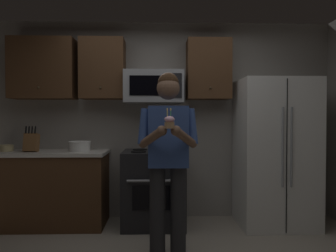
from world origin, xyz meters
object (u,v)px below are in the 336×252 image
object	(u,v)px
bowl_large_white	(80,146)
cupcake	(169,122)
microwave	(154,87)
knife_block	(31,142)
person	(168,153)
refrigerator	(275,153)
bowl_small_colored	(6,148)
oven_range	(154,188)

from	to	relation	value
bowl_large_white	cupcake	xyz separation A→B (m)	(1.05, -1.23, 0.31)
microwave	knife_block	bearing A→B (deg)	-174.27
person	cupcake	xyz separation A→B (m)	(0.00, -0.33, 0.30)
refrigerator	bowl_small_colored	xyz separation A→B (m)	(-3.31, 0.07, 0.06)
refrigerator	bowl_small_colored	size ratio (longest dim) A/B	10.69
oven_range	knife_block	distance (m)	1.59
knife_block	microwave	bearing A→B (deg)	5.73
microwave	bowl_large_white	bearing A→B (deg)	-172.10
microwave	bowl_small_colored	distance (m)	1.96
microwave	refrigerator	distance (m)	1.72
bowl_large_white	microwave	bearing A→B (deg)	7.90
refrigerator	person	bearing A→B (deg)	-147.40
oven_range	bowl_large_white	size ratio (longest dim) A/B	3.48
refrigerator	cupcake	xyz separation A→B (m)	(-1.35, -1.19, 0.39)
microwave	knife_block	xyz separation A→B (m)	(-1.48, -0.15, -0.69)
refrigerator	cupcake	bearing A→B (deg)	-138.57
oven_range	refrigerator	world-z (taller)	refrigerator
oven_range	cupcake	world-z (taller)	cupcake
bowl_small_colored	cupcake	xyz separation A→B (m)	(1.96, -1.27, 0.33)
oven_range	person	distance (m)	1.06
bowl_large_white	person	bearing A→B (deg)	-40.46
cupcake	refrigerator	bearing A→B (deg)	41.43
refrigerator	bowl_small_colored	bearing A→B (deg)	178.74
microwave	knife_block	size ratio (longest dim) A/B	2.31
bowl_small_colored	cupcake	bearing A→B (deg)	-32.96
refrigerator	oven_range	bearing A→B (deg)	178.50
knife_block	bowl_small_colored	world-z (taller)	knife_block
oven_range	microwave	xyz separation A→B (m)	(0.00, 0.12, 1.26)
oven_range	person	size ratio (longest dim) A/B	0.53
bowl_large_white	person	size ratio (longest dim) A/B	0.15
microwave	knife_block	distance (m)	1.64
bowl_large_white	cupcake	distance (m)	1.65
cupcake	microwave	bearing A→B (deg)	96.15
bowl_small_colored	microwave	bearing A→B (deg)	2.71
bowl_small_colored	knife_block	bearing A→B (deg)	-10.93
knife_block	bowl_small_colored	distance (m)	0.34
refrigerator	bowl_large_white	size ratio (longest dim) A/B	6.71
knife_block	bowl_large_white	xyz separation A→B (m)	(0.57, 0.02, -0.05)
refrigerator	bowl_large_white	bearing A→B (deg)	179.22
oven_range	bowl_small_colored	size ratio (longest dim) A/B	5.54
microwave	bowl_large_white	distance (m)	1.17
oven_range	bowl_small_colored	xyz separation A→B (m)	(-1.81, 0.03, 0.50)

